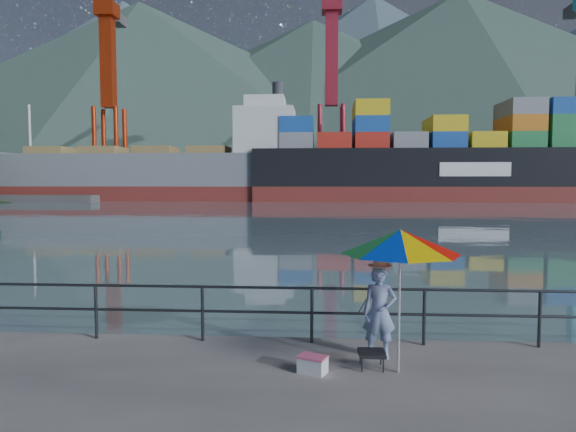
% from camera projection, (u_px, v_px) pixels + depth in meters
% --- Properties ---
extents(harbor_water, '(500.00, 280.00, 0.00)m').
position_uv_depth(harbor_water, '(309.00, 191.00, 137.21)').
color(harbor_water, slate).
rests_on(harbor_water, ground).
extents(far_dock, '(200.00, 40.00, 0.40)m').
position_uv_depth(far_dock, '(356.00, 195.00, 99.74)').
color(far_dock, '#514F4C').
rests_on(far_dock, ground).
extents(guardrail, '(22.00, 0.06, 1.03)m').
position_uv_depth(guardrail, '(149.00, 312.00, 9.44)').
color(guardrail, '#2D3033').
rests_on(guardrail, ground).
extents(mountains, '(600.00, 332.80, 80.00)m').
position_uv_depth(mountains, '(408.00, 100.00, 209.69)').
color(mountains, '#385147').
rests_on(mountains, ground).
extents(port_cranes, '(116.00, 28.00, 38.40)m').
position_uv_depth(port_cranes, '(482.00, 104.00, 88.35)').
color(port_cranes, red).
rests_on(port_cranes, ground).
extents(container_stacks, '(58.00, 8.40, 7.80)m').
position_uv_depth(container_stacks, '(468.00, 179.00, 98.99)').
color(container_stacks, yellow).
rests_on(container_stacks, ground).
extents(fisherman, '(0.57, 0.39, 1.52)m').
position_uv_depth(fisherman, '(379.00, 312.00, 8.47)').
color(fisherman, '#1D478D').
rests_on(fisherman, ground).
extents(beach_umbrella, '(1.86, 1.86, 2.20)m').
position_uv_depth(beach_umbrella, '(400.00, 242.00, 7.71)').
color(beach_umbrella, white).
rests_on(beach_umbrella, ground).
extents(folding_stool, '(0.42, 0.42, 0.27)m').
position_uv_depth(folding_stool, '(372.00, 359.00, 8.01)').
color(folding_stool, black).
rests_on(folding_stool, ground).
extents(cooler_bag, '(0.48, 0.41, 0.24)m').
position_uv_depth(cooler_bag, '(313.00, 365.00, 7.82)').
color(cooler_bag, silver).
rests_on(cooler_bag, ground).
extents(fishing_rod, '(0.36, 1.88, 1.34)m').
position_uv_depth(fishing_rod, '(371.00, 338.00, 9.53)').
color(fishing_rod, black).
rests_on(fishing_rod, ground).
extents(bulk_carrier, '(51.29, 8.88, 14.50)m').
position_uv_depth(bulk_carrier, '(175.00, 173.00, 81.05)').
color(bulk_carrier, maroon).
rests_on(bulk_carrier, ground).
extents(container_ship, '(64.18, 10.70, 18.10)m').
position_uv_depth(container_ship, '(476.00, 161.00, 78.31)').
color(container_ship, maroon).
rests_on(container_ship, ground).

